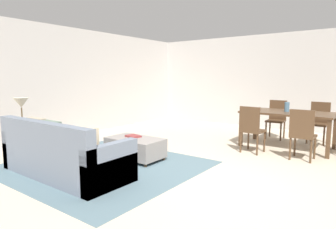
% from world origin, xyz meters
% --- Properties ---
extents(ground_plane, '(10.80, 10.80, 0.00)m').
position_xyz_m(ground_plane, '(0.00, 0.00, 0.00)').
color(ground_plane, beige).
extents(wall_back, '(9.00, 0.12, 2.70)m').
position_xyz_m(wall_back, '(0.00, 5.00, 1.35)').
color(wall_back, beige).
rests_on(wall_back, ground_plane).
extents(wall_left, '(0.12, 11.00, 2.70)m').
position_xyz_m(wall_left, '(-4.50, 0.50, 1.35)').
color(wall_left, beige).
rests_on(wall_left, ground_plane).
extents(area_rug, '(3.00, 2.80, 0.01)m').
position_xyz_m(area_rug, '(-1.80, -0.41, 0.00)').
color(area_rug, slate).
rests_on(area_rug, ground_plane).
extents(couch, '(2.15, 0.88, 0.86)m').
position_xyz_m(couch, '(-1.94, -1.08, 0.30)').
color(couch, slate).
rests_on(couch, ground_plane).
extents(ottoman_table, '(1.02, 0.59, 0.39)m').
position_xyz_m(ottoman_table, '(-1.65, 0.21, 0.22)').
color(ottoman_table, gray).
rests_on(ottoman_table, ground_plane).
extents(side_table, '(0.40, 0.40, 0.59)m').
position_xyz_m(side_table, '(-3.31, -0.97, 0.46)').
color(side_table, olive).
rests_on(side_table, ground_plane).
extents(table_lamp, '(0.26, 0.26, 0.53)m').
position_xyz_m(table_lamp, '(-3.31, -0.97, 1.00)').
color(table_lamp, brown).
rests_on(table_lamp, side_table).
extents(dining_table, '(1.79, 0.99, 0.76)m').
position_xyz_m(dining_table, '(0.30, 2.77, 0.68)').
color(dining_table, '#513823').
rests_on(dining_table, ground_plane).
extents(dining_chair_near_left, '(0.43, 0.43, 0.92)m').
position_xyz_m(dining_chair_near_left, '(-0.14, 1.87, 0.52)').
color(dining_chair_near_left, '#513823').
rests_on(dining_chair_near_left, ground_plane).
extents(dining_chair_near_right, '(0.40, 0.40, 0.92)m').
position_xyz_m(dining_chair_near_right, '(0.78, 1.91, 0.52)').
color(dining_chair_near_right, '#513823').
rests_on(dining_chair_near_right, ground_plane).
extents(dining_chair_far_left, '(0.42, 0.42, 0.92)m').
position_xyz_m(dining_chair_far_left, '(-0.16, 3.60, 0.52)').
color(dining_chair_far_left, '#513823').
rests_on(dining_chair_far_left, ground_plane).
extents(dining_chair_far_right, '(0.42, 0.42, 0.92)m').
position_xyz_m(dining_chair_far_right, '(0.76, 3.66, 0.52)').
color(dining_chair_far_right, '#513823').
rests_on(dining_chair_far_right, ground_plane).
extents(vase_centerpiece, '(0.10, 0.10, 0.20)m').
position_xyz_m(vase_centerpiece, '(0.28, 2.78, 0.86)').
color(vase_centerpiece, slate).
rests_on(vase_centerpiece, dining_table).
extents(book_on_ottoman, '(0.30, 0.25, 0.03)m').
position_xyz_m(book_on_ottoman, '(-1.74, 0.26, 0.40)').
color(book_on_ottoman, maroon).
rests_on(book_on_ottoman, ottoman_table).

